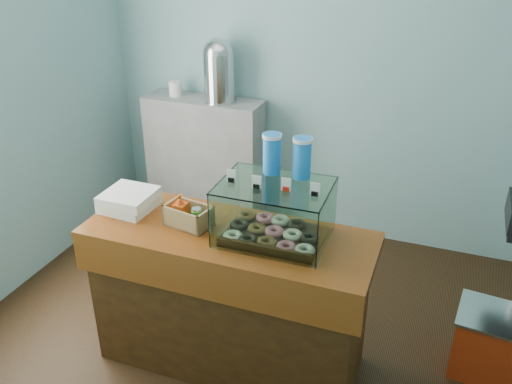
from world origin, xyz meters
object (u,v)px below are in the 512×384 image
at_px(counter, 230,298).
at_px(coffee_urn, 219,69).
at_px(red_cooler, 495,345).
at_px(display_case, 276,207).

xyz_separation_m(counter, coffee_urn, (-0.74, 1.56, 0.91)).
distance_m(coffee_urn, red_cooler, 2.75).
relative_size(coffee_urn, red_cooler, 1.01).
xyz_separation_m(counter, red_cooler, (1.48, 0.44, -0.25)).
relative_size(counter, coffee_urn, 3.15).
bearing_deg(red_cooler, coffee_urn, 159.17).
xyz_separation_m(display_case, coffee_urn, (-0.99, 1.50, 0.30)).
height_order(coffee_urn, red_cooler, coffee_urn).
height_order(counter, coffee_urn, coffee_urn).
relative_size(display_case, coffee_urn, 1.14).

